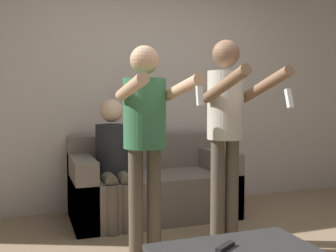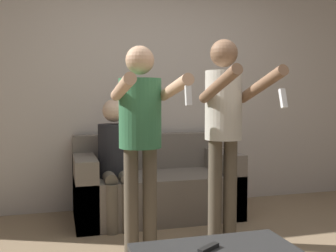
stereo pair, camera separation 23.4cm
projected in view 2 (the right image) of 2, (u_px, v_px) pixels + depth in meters
name	position (u px, v px, depth m)	size (l,w,h in m)	color
wall_back	(156.00, 83.00, 4.30)	(6.40, 0.06, 2.70)	beige
couch	(156.00, 187.00, 3.93)	(1.59, 0.78, 0.80)	slate
person_standing_left	(141.00, 125.00, 2.91)	(0.44, 0.78, 1.57)	brown
person_standing_right	(225.00, 119.00, 3.09)	(0.41, 0.77, 1.64)	brown
person_seated	(115.00, 156.00, 3.65)	(0.30, 0.53, 1.17)	#6B6051
remote_on_table	(209.00, 248.00, 2.12)	(0.15, 0.11, 0.02)	black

